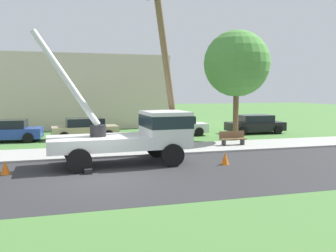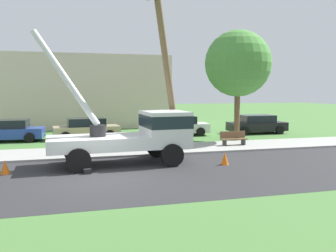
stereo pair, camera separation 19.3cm
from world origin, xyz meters
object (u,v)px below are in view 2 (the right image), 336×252
at_px(traffic_cone_ahead, 225,159).
at_px(park_bench, 234,139).
at_px(utility_truck, 137,132).
at_px(leaning_utility_pole, 167,67).
at_px(parked_sedan_black, 257,124).
at_px(parked_sedan_tan, 86,128).
at_px(traffic_cone_curbside, 166,151).
at_px(parked_sedan_white, 178,126).
at_px(parked_sedan_blue, 8,131).
at_px(traffic_cone_behind, 5,167).
at_px(roadside_tree_near, 238,64).

height_order(traffic_cone_ahead, park_bench, park_bench).
bearing_deg(utility_truck, park_bench, 27.64).
bearing_deg(leaning_utility_pole, utility_truck, -145.32).
relative_size(utility_truck, parked_sedan_black, 1.56).
distance_m(leaning_utility_pole, parked_sedan_black, 12.60).
relative_size(leaning_utility_pole, parked_sedan_tan, 1.92).
bearing_deg(traffic_cone_curbside, parked_sedan_white, 68.94).
bearing_deg(parked_sedan_blue, parked_sedan_black, -0.82).
xyz_separation_m(utility_truck, leaning_utility_pole, (1.68, 1.17, 3.05)).
relative_size(leaning_utility_pole, traffic_cone_ahead, 15.54).
relative_size(parked_sedan_black, park_bench, 2.76).
height_order(traffic_cone_behind, parked_sedan_blue, parked_sedan_blue).
distance_m(park_bench, roadside_tree_near, 5.30).
distance_m(leaning_utility_pole, roadside_tree_near, 7.51).
height_order(parked_sedan_tan, roadside_tree_near, roadside_tree_near).
distance_m(traffic_cone_behind, traffic_cone_curbside, 7.49).
height_order(traffic_cone_curbside, park_bench, park_bench).
xyz_separation_m(traffic_cone_behind, parked_sedan_blue, (-1.38, 9.94, 0.43)).
distance_m(utility_truck, parked_sedan_blue, 11.43).
height_order(leaning_utility_pole, roadside_tree_near, leaning_utility_pole).
height_order(utility_truck, park_bench, utility_truck).
bearing_deg(traffic_cone_behind, parked_sedan_black, 30.56).
bearing_deg(traffic_cone_ahead, traffic_cone_behind, 176.35).
bearing_deg(parked_sedan_tan, utility_truck, -78.40).
bearing_deg(traffic_cone_curbside, parked_sedan_tan, 114.60).
relative_size(leaning_utility_pole, roadside_tree_near, 1.21).
height_order(traffic_cone_curbside, parked_sedan_blue, parked_sedan_blue).
xyz_separation_m(traffic_cone_ahead, parked_sedan_tan, (-5.57, 10.56, 0.43)).
bearing_deg(park_bench, parked_sedan_white, 104.61).
bearing_deg(traffic_cone_curbside, roadside_tree_near, 35.57).
bearing_deg(park_bench, traffic_cone_curbside, -157.34).
distance_m(parked_sedan_white, parked_sedan_black, 6.18).
distance_m(leaning_utility_pole, parked_sedan_blue, 12.26).
xyz_separation_m(utility_truck, parked_sedan_blue, (-6.85, 9.12, -0.70)).
bearing_deg(utility_truck, parked_sedan_black, 39.06).
relative_size(parked_sedan_tan, park_bench, 2.83).
height_order(traffic_cone_curbside, parked_sedan_black, parked_sedan_black).
xyz_separation_m(traffic_cone_behind, parked_sedan_white, (10.24, 10.19, 0.43)).
relative_size(utility_truck, parked_sedan_blue, 1.52).
distance_m(traffic_cone_curbside, park_bench, 5.05).
relative_size(utility_truck, parked_sedan_tan, 1.52).
xyz_separation_m(traffic_cone_ahead, parked_sedan_black, (7.24, 10.26, 0.43)).
bearing_deg(park_bench, roadside_tree_near, 60.36).
bearing_deg(parked_sedan_tan, traffic_cone_behind, -109.79).
height_order(parked_sedan_blue, parked_sedan_tan, same).
bearing_deg(utility_truck, parked_sedan_tan, 101.60).
distance_m(utility_truck, traffic_cone_ahead, 4.10).
xyz_separation_m(leaning_utility_pole, parked_sedan_tan, (-3.57, 8.00, -3.75)).
xyz_separation_m(traffic_cone_curbside, roadside_tree_near, (5.99, 4.29, 4.75)).
bearing_deg(roadside_tree_near, utility_truck, -143.59).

